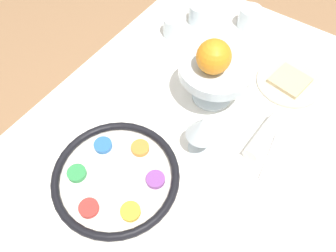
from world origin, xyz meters
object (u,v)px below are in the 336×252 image
object	(u,v)px
cup_mid	(200,14)
fruit_stand	(216,72)
cup_near	(249,17)
seder_plate	(116,177)
wine_glass	(202,128)
bread_plate	(289,82)
cup_far	(174,26)
orange_fruit	(214,57)
napkin_roll	(264,136)

from	to	relation	value
cup_mid	fruit_stand	bearing A→B (deg)	-141.89
fruit_stand	cup_near	distance (m)	0.35
seder_plate	cup_mid	distance (m)	0.64
cup_near	wine_glass	bearing A→B (deg)	-166.73
fruit_stand	bread_plate	bearing A→B (deg)	-43.62
cup_mid	cup_far	xyz separation A→B (m)	(-0.10, 0.04, 0.00)
bread_plate	cup_far	xyz separation A→B (m)	(-0.02, 0.41, 0.03)
cup_near	cup_far	xyz separation A→B (m)	(-0.18, 0.18, 0.00)
bread_plate	wine_glass	bearing A→B (deg)	163.33
fruit_stand	bread_plate	distance (m)	0.26
seder_plate	cup_far	world-z (taller)	cup_far
wine_glass	orange_fruit	size ratio (longest dim) A/B	1.51
cup_mid	wine_glass	bearing A→B (deg)	-148.11
fruit_stand	cup_near	xyz separation A→B (m)	(0.34, 0.06, -0.07)
seder_plate	napkin_roll	xyz separation A→B (m)	(0.31, -0.25, 0.01)
orange_fruit	seder_plate	bearing A→B (deg)	170.91
cup_mid	cup_far	distance (m)	0.11
napkin_roll	cup_near	distance (m)	0.46
wine_glass	cup_near	distance (m)	0.53
fruit_stand	cup_far	bearing A→B (deg)	56.57
cup_far	orange_fruit	bearing A→B (deg)	-127.12
napkin_roll	cup_mid	distance (m)	0.50
seder_plate	fruit_stand	world-z (taller)	fruit_stand
cup_near	cup_far	bearing A→B (deg)	134.91
fruit_stand	cup_near	bearing A→B (deg)	9.50
wine_glass	cup_near	size ratio (longest dim) A/B	1.79
seder_plate	fruit_stand	xyz separation A→B (m)	(0.36, -0.06, 0.09)
cup_far	seder_plate	bearing A→B (deg)	-160.74
orange_fruit	cup_near	xyz separation A→B (m)	(0.36, 0.05, -0.14)
seder_plate	cup_far	distance (m)	0.55
bread_plate	cup_far	world-z (taller)	cup_far
cup_near	napkin_roll	bearing A→B (deg)	-147.94
seder_plate	napkin_roll	bearing A→B (deg)	-38.57
orange_fruit	napkin_roll	world-z (taller)	orange_fruit
bread_plate	orange_fruit	bearing A→B (deg)	139.19
napkin_roll	wine_glass	bearing A→B (deg)	132.65
seder_plate	cup_mid	xyz separation A→B (m)	(0.62, 0.15, 0.02)
napkin_roll	cup_far	size ratio (longest dim) A/B	2.04
wine_glass	cup_mid	size ratio (longest dim) A/B	1.79
seder_plate	bread_plate	distance (m)	0.58
cup_mid	cup_far	size ratio (longest dim) A/B	1.00
orange_fruit	cup_near	distance (m)	0.39
wine_glass	fruit_stand	bearing A→B (deg)	20.48
orange_fruit	fruit_stand	bearing A→B (deg)	-7.16
seder_plate	wine_glass	xyz separation A→B (m)	(0.19, -0.12, 0.08)
bread_plate	cup_far	bearing A→B (deg)	92.36
cup_mid	napkin_roll	bearing A→B (deg)	-128.54
seder_plate	orange_fruit	size ratio (longest dim) A/B	3.51
napkin_roll	fruit_stand	bearing A→B (deg)	74.26
wine_glass	cup_near	world-z (taller)	wine_glass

